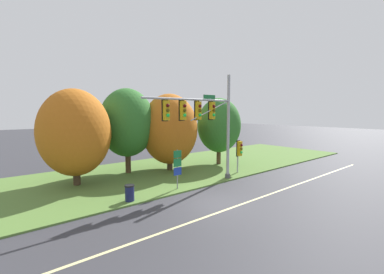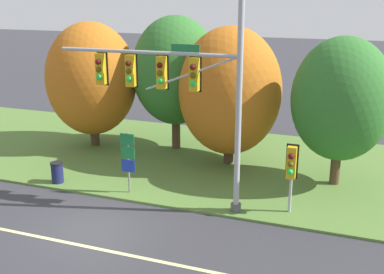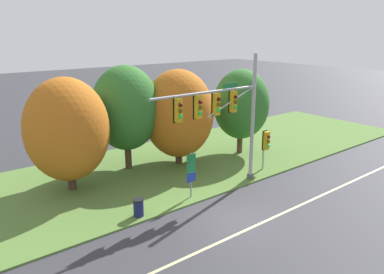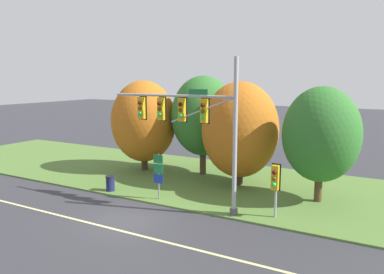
# 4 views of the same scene
# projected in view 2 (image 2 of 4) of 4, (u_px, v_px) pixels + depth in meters

# --- Properties ---
(ground_plane) EXTENTS (160.00, 160.00, 0.00)m
(ground_plane) POSITION_uv_depth(u_px,v_px,m) (93.00, 228.00, 17.32)
(ground_plane) COLOR #333338
(lane_stripe) EXTENTS (36.00, 0.16, 0.01)m
(lane_stripe) POSITION_uv_depth(u_px,v_px,m) (74.00, 244.00, 16.24)
(lane_stripe) COLOR beige
(lane_stripe) RESTS_ON ground
(grass_verge) EXTENTS (48.00, 11.50, 0.10)m
(grass_verge) POSITION_uv_depth(u_px,v_px,m) (179.00, 157.00, 24.71)
(grass_verge) COLOR #517533
(grass_verge) RESTS_ON ground
(traffic_signal_mast) EXTENTS (7.54, 0.49, 7.83)m
(traffic_signal_mast) POSITION_uv_depth(u_px,v_px,m) (177.00, 86.00, 17.95)
(traffic_signal_mast) COLOR #9EA0A5
(traffic_signal_mast) RESTS_ON grass_verge
(pedestrian_signal_near_kerb) EXTENTS (0.46, 0.55, 2.73)m
(pedestrian_signal_near_kerb) POSITION_uv_depth(u_px,v_px,m) (291.00, 166.00, 17.73)
(pedestrian_signal_near_kerb) COLOR #9EA0A5
(pedestrian_signal_near_kerb) RESTS_ON grass_verge
(route_sign_post) EXTENTS (0.63, 0.08, 2.62)m
(route_sign_post) POSITION_uv_depth(u_px,v_px,m) (128.00, 157.00, 19.76)
(route_sign_post) COLOR slate
(route_sign_post) RESTS_ON grass_verge
(tree_nearest_road) EXTENTS (4.80, 4.80, 6.67)m
(tree_nearest_road) POSITION_uv_depth(u_px,v_px,m) (92.00, 79.00, 25.52)
(tree_nearest_road) COLOR #423021
(tree_nearest_road) RESTS_ON grass_verge
(tree_left_of_mast) EXTENTS (4.50, 4.50, 7.00)m
(tree_left_of_mast) POSITION_uv_depth(u_px,v_px,m) (176.00, 71.00, 24.86)
(tree_left_of_mast) COLOR #4C3823
(tree_left_of_mast) RESTS_ON grass_verge
(tree_behind_signpost) EXTENTS (4.88, 4.88, 6.64)m
(tree_behind_signpost) POSITION_uv_depth(u_px,v_px,m) (230.00, 91.00, 22.74)
(tree_behind_signpost) COLOR #423021
(tree_behind_signpost) RESTS_ON grass_verge
(tree_mid_verge) EXTENTS (4.19, 4.19, 6.40)m
(tree_mid_verge) POSITION_uv_depth(u_px,v_px,m) (341.00, 99.00, 20.09)
(tree_mid_verge) COLOR #4C3823
(tree_mid_verge) RESTS_ON grass_verge
(trash_bin) EXTENTS (0.56, 0.56, 0.93)m
(trash_bin) POSITION_uv_depth(u_px,v_px,m) (57.00, 172.00, 21.15)
(trash_bin) COLOR #191E4C
(trash_bin) RESTS_ON grass_verge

